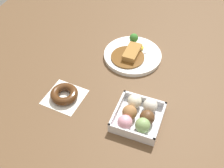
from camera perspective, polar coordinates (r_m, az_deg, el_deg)
ground_plane at (r=1.16m, az=1.71°, el=1.16°), size 1.60×1.60×0.00m
curry_plate at (r=1.25m, az=4.14°, el=6.02°), size 0.25×0.25×0.07m
donut_box at (r=1.01m, az=5.30°, el=-6.33°), size 0.17×0.17×0.07m
chocolate_ring_donut at (r=1.10m, az=-9.64°, el=-2.08°), size 0.15×0.15×0.03m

